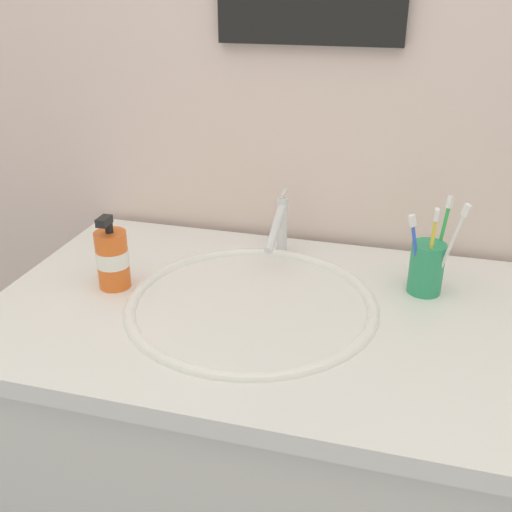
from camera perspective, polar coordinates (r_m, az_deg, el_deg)
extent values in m
cube|color=beige|center=(1.38, 5.21, 16.67)|extent=(2.27, 0.04, 2.40)
cube|color=silver|center=(1.42, 0.91, -20.02)|extent=(1.03, 0.63, 0.79)
cube|color=white|center=(1.16, 1.05, -5.65)|extent=(1.07, 0.67, 0.04)
ellipsoid|color=white|center=(1.19, -0.38, -6.86)|extent=(0.43, 0.43, 0.11)
torus|color=white|center=(1.16, -0.39, -4.61)|extent=(0.49, 0.49, 0.02)
cylinder|color=#595B60|center=(1.22, -0.38, -8.85)|extent=(0.03, 0.03, 0.01)
cylinder|color=silver|center=(1.36, 2.51, 3.00)|extent=(0.02, 0.02, 0.13)
cylinder|color=silver|center=(1.29, 1.89, 2.74)|extent=(0.02, 0.13, 0.07)
cylinder|color=silver|center=(1.35, 2.71, 6.10)|extent=(0.01, 0.05, 0.01)
cylinder|color=#2D9966|center=(1.23, 16.04, -1.12)|extent=(0.07, 0.07, 0.11)
cylinder|color=blue|center=(1.20, 15.11, -0.06)|extent=(0.04, 0.03, 0.16)
cube|color=white|center=(1.16, 14.78, 3.31)|extent=(0.02, 0.02, 0.03)
cylinder|color=white|center=(1.19, 17.91, 0.31)|extent=(0.05, 0.04, 0.19)
cube|color=white|center=(1.14, 19.55, 4.17)|extent=(0.02, 0.02, 0.03)
cylinder|color=green|center=(1.23, 17.18, 0.93)|extent=(0.03, 0.04, 0.18)
cube|color=white|center=(1.22, 18.14, 4.96)|extent=(0.02, 0.02, 0.03)
cylinder|color=yellow|center=(1.20, 16.39, 0.17)|extent=(0.01, 0.03, 0.17)
cube|color=white|center=(1.16, 16.95, 3.81)|extent=(0.01, 0.02, 0.03)
cylinder|color=orange|center=(1.23, -13.67, -0.41)|extent=(0.06, 0.06, 0.12)
cylinder|color=black|center=(1.21, -14.01, 2.60)|extent=(0.02, 0.02, 0.02)
cube|color=black|center=(1.19, -14.38, 3.26)|extent=(0.02, 0.04, 0.02)
cylinder|color=white|center=(1.23, -13.69, -0.22)|extent=(0.07, 0.07, 0.03)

